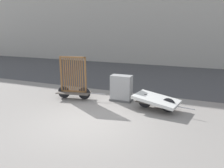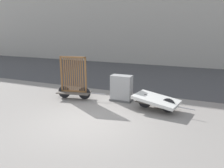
{
  "view_description": "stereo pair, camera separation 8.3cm",
  "coord_description": "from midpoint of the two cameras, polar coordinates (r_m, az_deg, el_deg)",
  "views": [
    {
      "loc": [
        3.26,
        -5.93,
        3.01
      ],
      "look_at": [
        0.0,
        2.02,
        0.85
      ],
      "focal_mm": 35.0,
      "sensor_mm": 36.0,
      "label": 1
    },
    {
      "loc": [
        3.34,
        -5.9,
        3.01
      ],
      "look_at": [
        0.0,
        2.02,
        0.85
      ],
      "focal_mm": 35.0,
      "sensor_mm": 36.0,
      "label": 2
    }
  ],
  "objects": [
    {
      "name": "road_strip",
      "position": [
        14.91,
        9.07,
        2.3
      ],
      "size": [
        56.0,
        8.92,
        0.01
      ],
      "color": "#424244",
      "rests_on": "ground_plane"
    },
    {
      "name": "bike_cart_with_bedframe",
      "position": [
        9.73,
        -10.21,
        -0.02
      ],
      "size": [
        2.19,
        0.92,
        1.89
      ],
      "rotation": [
        0.0,
        0.0,
        0.2
      ],
      "color": "#4C4742",
      "rests_on": "ground_plane"
    },
    {
      "name": "utility_cabinet",
      "position": [
        9.37,
        2.21,
        -1.33
      ],
      "size": [
        0.95,
        0.52,
        1.12
      ],
      "color": "#4C4C4C",
      "rests_on": "ground_plane"
    },
    {
      "name": "bike_cart_with_mattress",
      "position": [
        8.48,
        11.25,
        -4.15
      ],
      "size": [
        2.31,
        1.33,
        0.58
      ],
      "rotation": [
        0.0,
        0.0,
        -0.17
      ],
      "color": "#4C4742",
      "rests_on": "ground_plane"
    },
    {
      "name": "ground_plane",
      "position": [
        7.41,
        -6.37,
        -9.95
      ],
      "size": [
        60.0,
        60.0,
        0.0
      ],
      "primitive_type": "plane",
      "color": "gray"
    }
  ]
}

